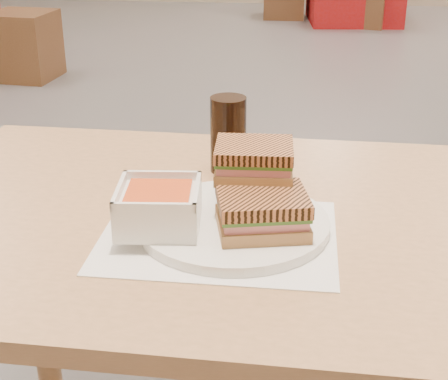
# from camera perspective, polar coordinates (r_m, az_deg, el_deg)

# --- Properties ---
(main_table) EXTENTS (1.22, 0.73, 0.75)m
(main_table) POSITION_cam_1_polar(r_m,az_deg,el_deg) (1.07, 4.58, -7.68)
(main_table) COLOR tan
(main_table) RESTS_ON ground
(tray_liner) EXTENTS (0.34, 0.26, 0.00)m
(tray_liner) POSITION_cam_1_polar(r_m,az_deg,el_deg) (0.96, -0.46, -3.92)
(tray_liner) COLOR white
(tray_liner) RESTS_ON main_table
(plate) EXTENTS (0.28, 0.28, 0.01)m
(plate) POSITION_cam_1_polar(r_m,az_deg,el_deg) (0.97, 0.80, -2.84)
(plate) COLOR white
(plate) RESTS_ON tray_liner
(soup_bowl) EXTENTS (0.12, 0.12, 0.06)m
(soup_bowl) POSITION_cam_1_polar(r_m,az_deg,el_deg) (0.94, -5.59, -1.57)
(soup_bowl) COLOR white
(soup_bowl) RESTS_ON plate
(panini_lower) EXTENTS (0.14, 0.13, 0.06)m
(panini_lower) POSITION_cam_1_polar(r_m,az_deg,el_deg) (0.93, 3.29, -1.87)
(panini_lower) COLOR #A36E45
(panini_lower) RESTS_ON plate
(panini_upper) EXTENTS (0.12, 0.10, 0.05)m
(panini_upper) POSITION_cam_1_polar(r_m,az_deg,el_deg) (0.98, 2.58, 2.55)
(panini_upper) COLOR #A36E45
(panini_upper) RESTS_ON panini_lower
(cola_glass) EXTENTS (0.06, 0.06, 0.13)m
(cola_glass) POSITION_cam_1_polar(r_m,az_deg,el_deg) (1.15, 0.36, 4.75)
(cola_glass) COLOR black
(cola_glass) RESTS_ON main_table
(bg_chair_0r) EXTENTS (0.44, 0.44, 0.45)m
(bg_chair_0r) POSITION_cam_1_polar(r_m,az_deg,el_deg) (4.85, -16.69, 11.74)
(bg_chair_0r) COLOR brown
(bg_chair_0r) RESTS_ON ground
(bg_chair_2r) EXTENTS (0.48, 0.48, 0.44)m
(bg_chair_2r) POSITION_cam_1_polar(r_m,az_deg,el_deg) (6.68, 12.04, 15.41)
(bg_chair_2r) COLOR brown
(bg_chair_2r) RESTS_ON ground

